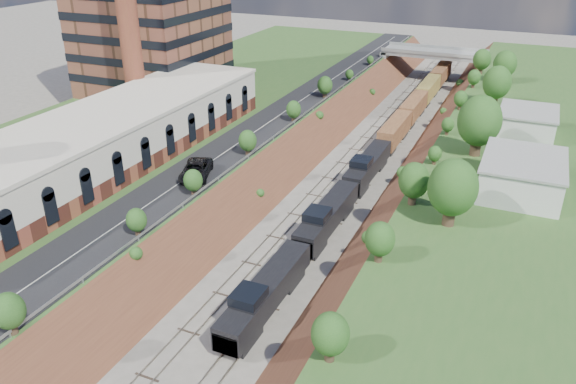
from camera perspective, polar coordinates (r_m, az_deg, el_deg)
name	(u,v)px	position (r m, az deg, el deg)	size (l,w,h in m)	color
platform_left	(170,128)	(99.20, -11.89, 6.33)	(44.00, 180.00, 5.00)	#335924
embankment_left	(287,162)	(89.67, -0.13, 3.08)	(7.07, 180.00, 7.07)	brown
embankment_right	(425,185)	(83.92, 13.73, 0.65)	(7.07, 180.00, 7.07)	brown
rail_left_track	(336,170)	(86.83, 4.95, 2.26)	(1.58, 180.00, 0.18)	gray
rail_right_track	(369,175)	(85.46, 8.24, 1.69)	(1.58, 180.00, 0.18)	gray
road	(261,128)	(89.67, -2.77, 6.51)	(8.00, 180.00, 0.10)	black
guardrail	(284,129)	(87.67, -0.42, 6.43)	(0.10, 171.00, 0.70)	#99999E
commercial_building	(101,141)	(78.22, -18.44, 4.95)	(14.30, 62.30, 7.00)	brown
overpass	(434,59)	(142.55, 14.58, 12.94)	(24.50, 8.30, 7.40)	gray
white_building_near	(522,176)	(72.98, 22.66, 1.48)	(9.00, 12.00, 4.00)	silver
white_building_far	(527,123)	(93.78, 23.10, 6.45)	(8.00, 10.00, 3.60)	silver
tree_right_large	(453,188)	(61.27, 16.40, 0.39)	(5.25, 5.25, 7.61)	#473323
tree_left_crest	(110,240)	(56.67, -17.65, -4.62)	(2.45, 2.45, 3.55)	#473323
freight_train	(393,133)	(96.78, 10.59, 5.87)	(2.70, 109.65, 4.55)	black
suv	(196,170)	(72.29, -9.33, 2.22)	(3.32, 7.20, 2.00)	black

